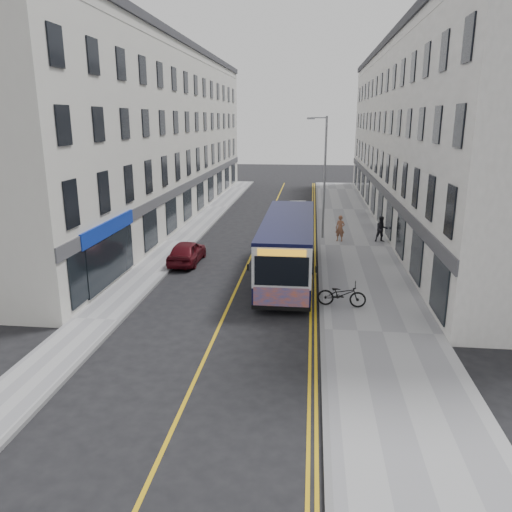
% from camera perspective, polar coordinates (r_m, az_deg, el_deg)
% --- Properties ---
extents(ground, '(140.00, 140.00, 0.00)m').
position_cam_1_polar(ground, '(20.79, -3.64, -6.77)').
color(ground, black).
rests_on(ground, ground).
extents(pavement_east, '(4.50, 64.00, 0.12)m').
position_cam_1_polar(pavement_east, '(32.03, 11.24, 1.08)').
color(pavement_east, '#98989B').
rests_on(pavement_east, ground).
extents(pavement_west, '(2.00, 64.00, 0.12)m').
position_cam_1_polar(pavement_west, '(33.00, -8.61, 1.63)').
color(pavement_west, '#98989B').
rests_on(pavement_west, ground).
extents(kerb_east, '(0.18, 64.00, 0.13)m').
position_cam_1_polar(kerb_east, '(31.91, 7.21, 1.21)').
color(kerb_east, slate).
rests_on(kerb_east, ground).
extents(kerb_west, '(0.18, 64.00, 0.13)m').
position_cam_1_polar(kerb_west, '(32.76, -6.92, 1.59)').
color(kerb_west, slate).
rests_on(kerb_west, ground).
extents(road_centre_line, '(0.12, 64.00, 0.01)m').
position_cam_1_polar(road_centre_line, '(32.10, 0.05, 1.31)').
color(road_centre_line, gold).
rests_on(road_centre_line, ground).
extents(road_dbl_yellow_inner, '(0.10, 64.00, 0.01)m').
position_cam_1_polar(road_dbl_yellow_inner, '(31.92, 6.40, 1.12)').
color(road_dbl_yellow_inner, gold).
rests_on(road_dbl_yellow_inner, ground).
extents(road_dbl_yellow_outer, '(0.10, 64.00, 0.01)m').
position_cam_1_polar(road_dbl_yellow_outer, '(31.92, 6.76, 1.11)').
color(road_dbl_yellow_outer, gold).
rests_on(road_dbl_yellow_outer, ground).
extents(terrace_east, '(6.00, 46.00, 13.00)m').
position_cam_1_polar(terrace_east, '(40.76, 18.27, 12.81)').
color(terrace_east, white).
rests_on(terrace_east, ground).
extents(terrace_west, '(6.00, 46.00, 13.00)m').
position_cam_1_polar(terrace_west, '(41.85, -11.20, 13.33)').
color(terrace_west, silver).
rests_on(terrace_west, ground).
extents(streetlamp, '(1.32, 0.18, 8.00)m').
position_cam_1_polar(streetlamp, '(33.13, 7.73, 9.31)').
color(streetlamp, gray).
rests_on(streetlamp, ground).
extents(city_bus, '(2.49, 10.65, 3.09)m').
position_cam_1_polar(city_bus, '(25.08, 3.68, 1.21)').
color(city_bus, black).
rests_on(city_bus, ground).
extents(bicycle, '(2.10, 0.90, 1.07)m').
position_cam_1_polar(bicycle, '(21.50, 9.77, -4.33)').
color(bicycle, black).
rests_on(bicycle, pavement_east).
extents(pedestrian_near, '(0.72, 0.61, 1.69)m').
position_cam_1_polar(pedestrian_near, '(32.87, 9.59, 3.14)').
color(pedestrian_near, '#9C6346').
rests_on(pedestrian_near, pavement_east).
extents(pedestrian_far, '(0.90, 0.75, 1.67)m').
position_cam_1_polar(pedestrian_far, '(33.22, 14.16, 3.00)').
color(pedestrian_far, black).
rests_on(pedestrian_far, pavement_east).
extents(car_white, '(1.70, 3.90, 1.25)m').
position_cam_1_polar(car_white, '(41.32, 4.84, 5.33)').
color(car_white, silver).
rests_on(car_white, ground).
extents(car_maroon, '(1.60, 3.86, 1.31)m').
position_cam_1_polar(car_maroon, '(28.12, -7.91, 0.47)').
color(car_maroon, '#530D15').
rests_on(car_maroon, ground).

